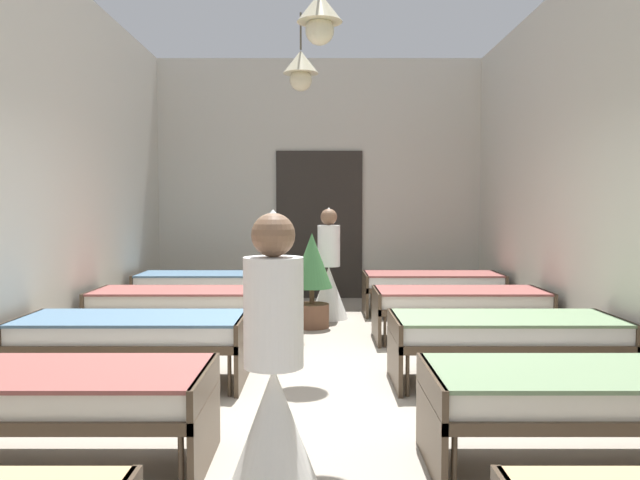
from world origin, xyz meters
TOP-DOWN VIEW (x-y plane):
  - ground_plane at (0.00, 0.00)m, footprint 5.85×10.70m
  - room_shell at (0.00, 1.15)m, footprint 5.65×10.30m
  - bed_left_row_1 at (-1.57, -1.74)m, footprint 1.90×0.84m
  - bed_right_row_1 at (1.57, -1.74)m, footprint 1.90×0.84m
  - bed_left_row_2 at (-1.57, 0.00)m, footprint 1.90×0.84m
  - bed_right_row_2 at (1.57, 0.00)m, footprint 1.90×0.84m
  - bed_left_row_3 at (-1.57, 1.74)m, footprint 1.90×0.84m
  - bed_right_row_3 at (1.57, 1.74)m, footprint 1.90×0.84m
  - bed_left_row_4 at (-1.57, 3.48)m, footprint 1.90×0.84m
  - bed_right_row_4 at (1.57, 3.48)m, footprint 1.90×0.84m
  - nurse_near_aisle at (-0.22, -2.16)m, footprint 0.52×0.52m
  - nurse_mid_aisle at (0.13, 3.11)m, footprint 0.52×0.52m
  - potted_plant at (-0.09, 2.49)m, footprint 0.51×0.51m

SIDE VIEW (x-z plane):
  - ground_plane at x=0.00m, z-range -0.10..0.00m
  - bed_left_row_1 at x=-1.57m, z-range 0.15..0.73m
  - bed_right_row_1 at x=1.57m, z-range 0.15..0.73m
  - bed_left_row_2 at x=-1.57m, z-range 0.15..0.73m
  - bed_right_row_2 at x=1.57m, z-range 0.15..0.73m
  - bed_left_row_3 at x=-1.57m, z-range 0.15..0.73m
  - bed_right_row_3 at x=1.57m, z-range 0.15..0.73m
  - bed_left_row_4 at x=-1.57m, z-range 0.15..0.73m
  - bed_right_row_4 at x=1.57m, z-range 0.15..0.73m
  - nurse_near_aisle at x=-0.22m, z-range -0.21..1.27m
  - nurse_mid_aisle at x=0.13m, z-range -0.21..1.27m
  - potted_plant at x=-0.09m, z-range 0.09..1.26m
  - room_shell at x=0.00m, z-range 0.01..3.90m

